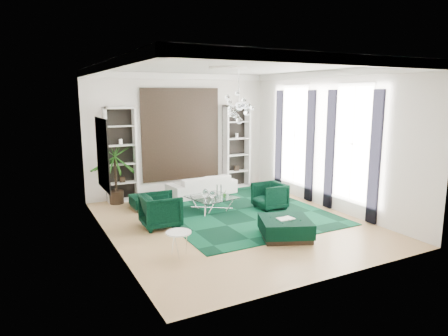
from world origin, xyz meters
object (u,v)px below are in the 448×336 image
armchair_left (161,210)px  ottoman_front (285,228)px  coffee_table (212,204)px  palm (115,165)px  armchair_right (270,196)px  side_table (179,244)px  ottoman_side (146,202)px  sofa (202,185)px

armchair_left → ottoman_front: (2.22, -2.00, -0.19)m
armchair_left → coffee_table: 1.83m
palm → armchair_right: bearing=-34.5°
coffee_table → side_table: (-1.96, -2.54, 0.05)m
coffee_table → ottoman_side: 1.87m
sofa → coffee_table: 1.70m
armchair_left → side_table: size_ratio=1.77×
coffee_table → ottoman_front: 2.72m
sofa → ottoman_front: 4.30m
side_table → palm: palm is taller
armchair_left → palm: 2.74m
armchair_left → coffee_table: armchair_left is taller
armchair_left → side_table: armchair_left is taller
ottoman_side → sofa: bearing=16.0°
armchair_right → palm: bearing=-123.6°
armchair_left → armchair_right: size_ratio=1.12×
ottoman_side → ottoman_front: ottoman_front is taller
ottoman_front → armchair_left: bearing=138.0°
sofa → armchair_left: 3.15m
armchair_right → ottoman_front: armchair_right is taller
coffee_table → palm: (-2.16, 1.94, 0.94)m
armchair_left → palm: (-0.47, 2.60, 0.72)m
ottoman_side → ottoman_front: (2.06, -3.73, 0.04)m
armchair_left → ottoman_side: size_ratio=1.13×
ottoman_side → side_table: 3.63m
armchair_right → ottoman_side: 3.47m
armchair_left → palm: bearing=12.4°
sofa → armchair_right: 2.47m
ottoman_front → palm: 5.41m
coffee_table → armchair_left: bearing=-158.4°
armchair_left → ottoman_side: (0.15, 1.74, -0.23)m
coffee_table → ottoman_side: bearing=145.3°
ottoman_side → ottoman_front: 4.26m
palm → armchair_left: bearing=-79.7°
armchair_left → side_table: (-0.27, -1.87, -0.16)m
sofa → side_table: sofa is taller
armchair_left → coffee_table: (1.69, 0.67, -0.22)m
coffee_table → ottoman_front: bearing=-78.8°
ottoman_side → ottoman_front: size_ratio=0.74×
ottoman_front → coffee_table: bearing=101.2°
side_table → palm: 4.57m
armchair_left → ottoman_side: 1.76m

